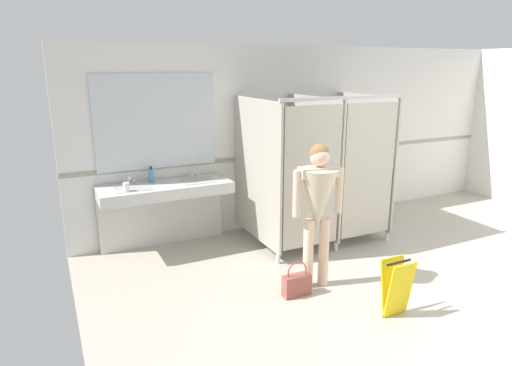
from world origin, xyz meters
name	(u,v)px	position (x,y,z in m)	size (l,w,h in m)	color
ground_plane	(484,312)	(0.00, 0.00, -0.05)	(7.36, 6.75, 0.10)	#B2A899
wall_back	(316,134)	(0.00, 3.14, 1.30)	(7.36, 0.12, 2.61)	silver
wall_back_tile_band	(318,151)	(0.00, 3.07, 1.05)	(7.36, 0.01, 0.06)	#9E937F
vanity_counter	(165,200)	(-2.47, 2.85, 0.66)	(1.65, 0.59, 1.00)	silver
mirror_panel	(156,122)	(-2.47, 3.06, 1.64)	(1.55, 0.02, 1.20)	silver
bathroom_stalls	(320,167)	(-0.53, 2.21, 1.04)	(1.77, 1.33, 1.98)	#B2AD9E
person_standing	(318,200)	(-1.28, 1.12, 0.98)	(0.55, 0.46, 1.56)	beige
handbag	(297,284)	(-1.57, 1.02, 0.13)	(0.30, 0.12, 0.38)	#934C42
soap_dispenser	(151,175)	(-2.60, 2.94, 0.98)	(0.07, 0.07, 0.21)	teal
paper_cup	(126,187)	(-2.97, 2.63, 0.95)	(0.07, 0.07, 0.11)	white
wet_floor_sign	(397,287)	(-0.91, 0.29, 0.29)	(0.28, 0.19, 0.56)	yellow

